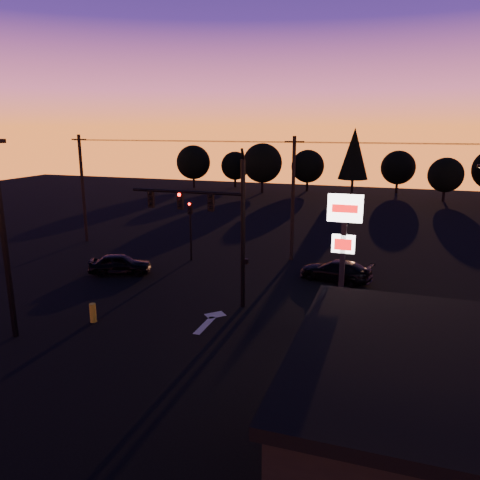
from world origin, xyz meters
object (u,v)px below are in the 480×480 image
(car_right, at_px, (336,271))
(suv_parked, at_px, (448,407))
(parking_lot_light, at_px, (2,227))
(car_left, at_px, (120,264))
(pylon_sign, at_px, (344,237))
(traffic_signal_mast, at_px, (215,217))
(secondary_signal, at_px, (190,222))
(bollard, at_px, (93,313))

(car_right, height_order, suv_parked, suv_parked)
(parking_lot_light, xyz_separation_m, car_left, (-0.62, 9.93, -4.58))
(pylon_sign, bearing_deg, suv_parked, -52.69)
(traffic_signal_mast, distance_m, secondary_signal, 9.19)
(traffic_signal_mast, distance_m, car_left, 9.54)
(pylon_sign, bearing_deg, parking_lot_light, -162.77)
(secondary_signal, bearing_deg, pylon_sign, -39.77)
(car_left, bearing_deg, pylon_sign, -130.56)
(parking_lot_light, height_order, car_left, parking_lot_light)
(parking_lot_light, relative_size, bollard, 9.40)
(secondary_signal, bearing_deg, traffic_signal_mast, -56.81)
(car_right, relative_size, suv_parked, 0.84)
(parking_lot_light, bearing_deg, traffic_signal_mast, 43.37)
(traffic_signal_mast, bearing_deg, suv_parked, -35.28)
(pylon_sign, xyz_separation_m, suv_parked, (4.18, -5.48, -4.16))
(bollard, bearing_deg, car_right, 44.29)
(bollard, distance_m, car_left, 7.95)
(car_right, bearing_deg, secondary_signal, -85.28)
(pylon_sign, distance_m, bollard, 12.96)
(bollard, bearing_deg, pylon_sign, 8.94)
(secondary_signal, relative_size, car_left, 1.07)
(traffic_signal_mast, relative_size, parking_lot_light, 0.94)
(car_left, height_order, car_right, car_left)
(parking_lot_light, bearing_deg, bollard, 46.55)
(car_left, xyz_separation_m, suv_parked, (19.30, -10.91, 0.07))
(secondary_signal, relative_size, pylon_sign, 0.64)
(suv_parked, bearing_deg, pylon_sign, 93.52)
(traffic_signal_mast, xyz_separation_m, car_right, (5.83, 6.12, -4.27))
(car_left, relative_size, suv_parked, 0.75)
(secondary_signal, bearing_deg, suv_parked, -43.72)
(bollard, bearing_deg, car_left, 112.85)
(parking_lot_light, xyz_separation_m, car_right, (13.24, 13.11, -4.60))
(secondary_signal, xyz_separation_m, bollard, (-0.03, -11.88, -2.38))
(bollard, relative_size, car_left, 0.24)
(pylon_sign, bearing_deg, secondary_signal, 140.23)
(bollard, height_order, car_right, car_right)
(parking_lot_light, xyz_separation_m, bollard, (2.47, 2.60, -4.78))
(car_left, bearing_deg, suv_parked, -140.29)
(bollard, bearing_deg, suv_parked, -12.49)
(secondary_signal, height_order, pylon_sign, pylon_sign)
(secondary_signal, height_order, bollard, secondary_signal)
(car_left, xyz_separation_m, car_right, (13.85, 3.18, -0.02))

